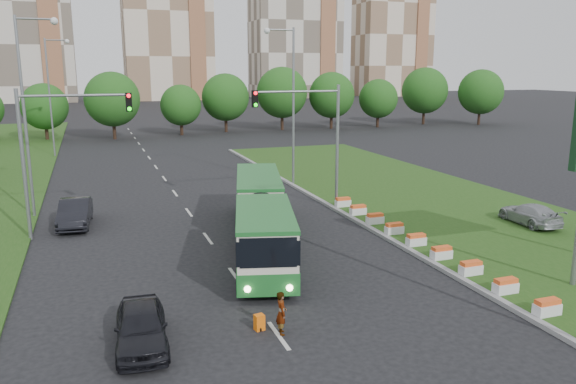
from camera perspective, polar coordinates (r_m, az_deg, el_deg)
name	(u,v)px	position (r m, az deg, el deg)	size (l,w,h in m)	color
ground	(299,268)	(26.01, 1.10, -7.76)	(360.00, 360.00, 0.00)	black
grass_median	(439,205)	(38.70, 15.09, -1.32)	(14.00, 60.00, 0.15)	#1F4614
median_kerb	(344,214)	(35.29, 5.74, -2.23)	(0.30, 60.00, 0.18)	gray
lane_markings	(171,188)	(44.13, -11.79, 0.41)	(0.20, 100.00, 0.01)	beige
flower_planters	(416,240)	(29.43, 12.89, -4.74)	(1.10, 18.10, 0.60)	silver
traffic_mast_median	(314,127)	(35.66, 2.68, 6.57)	(5.76, 0.32, 8.00)	gray
traffic_mast_left	(55,139)	(32.09, -22.61, 4.99)	(5.76, 0.32, 8.00)	gray
street_lamps	(191,121)	(33.45, -9.84, 7.14)	(36.00, 60.00, 12.00)	gray
tree_line	(228,101)	(80.16, -6.14, 9.13)	(120.00, 8.00, 9.00)	#194813
apartment_tower_cwest	(15,4)	(174.45, -26.00, 16.80)	(28.00, 15.00, 52.00)	beige
apartment_tower_ceast	(166,13)	(175.19, -12.26, 17.37)	(25.00, 15.00, 50.00)	beige
apartment_tower_east	(295,22)	(184.76, 0.71, 16.90)	(27.00, 15.00, 47.00)	beige
midrise_east	(392,36)	(199.31, 10.55, 15.36)	(24.00, 14.00, 40.00)	beige
articulated_bus	(257,215)	(29.03, -3.13, -2.34)	(2.45, 15.73, 2.59)	beige
car_left_near	(141,326)	(19.51, -14.69, -13.07)	(1.66, 4.12, 1.40)	black
car_left_far	(75,213)	(34.88, -20.82, -2.00)	(1.65, 4.73, 1.56)	black
car_median	(530,214)	(35.36, 23.34, -2.05)	(1.71, 4.20, 1.22)	#9CA0A5
pedestrian	(281,313)	(19.69, -0.67, -12.18)	(0.56, 0.37, 1.54)	gray
shopping_trolley	(259,322)	(20.18, -2.93, -13.10)	(0.33, 0.35, 0.57)	orange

